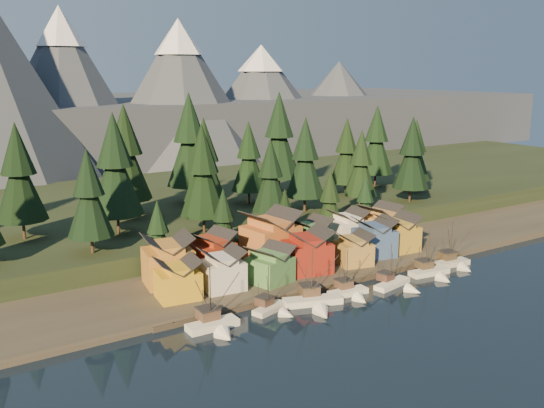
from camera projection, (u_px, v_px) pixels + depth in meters
ground at (381, 312)px, 114.72m from camera, size 500.00×500.00×0.00m
shore_strip at (268, 255)px, 147.28m from camera, size 400.00×50.00×1.50m
hillside at (181, 208)px, 187.69m from camera, size 420.00×100.00×6.00m
dock at (327, 284)px, 128.11m from camera, size 80.00×4.00×1.00m
mountain_ridge at (59, 111)px, 281.55m from camera, size 560.00×190.00×90.00m
boat_0 at (215, 317)px, 106.00m from camera, size 9.67×10.52×12.46m
boat_1 at (274, 302)px, 114.07m from camera, size 8.36×8.86×9.98m
boat_2 at (315, 296)px, 116.81m from camera, size 12.31×12.78×12.51m
boat_3 at (351, 287)px, 122.25m from camera, size 8.87×9.52×10.55m
boat_4 at (397, 279)px, 127.17m from camera, size 10.22×10.81×10.22m
boat_5 at (433, 267)px, 134.24m from camera, size 10.07×10.75×11.21m
boat_6 at (455, 257)px, 140.66m from camera, size 9.25×9.87×11.61m
house_front_0 at (178, 278)px, 116.70m from camera, size 8.81×8.43×7.93m
house_front_1 at (222, 268)px, 121.59m from camera, size 8.77×8.48×8.31m
house_front_2 at (270, 263)px, 125.77m from camera, size 9.63×9.68×7.77m
house_front_3 at (307, 249)px, 132.17m from camera, size 10.94×10.59×9.57m
house_front_4 at (353, 248)px, 137.45m from camera, size 8.74×9.17×7.37m
house_front_5 at (374, 236)px, 143.27m from camera, size 10.24×9.63×9.17m
house_front_6 at (398, 232)px, 147.73m from camera, size 9.61×9.17×8.88m
house_back_0 at (168, 259)px, 124.30m from camera, size 10.95×10.64×10.40m
house_back_1 at (212, 251)px, 131.11m from camera, size 9.62×9.71×9.35m
house_back_2 at (271, 235)px, 138.82m from camera, size 12.37×11.56×11.96m
house_back_3 at (310, 236)px, 144.27m from camera, size 9.20×8.28×8.95m
house_back_4 at (347, 227)px, 152.32m from camera, size 8.97×8.66×9.10m
house_back_5 at (380, 222)px, 155.31m from camera, size 9.26×9.36×9.70m
tree_hill_1 at (19, 176)px, 139.14m from camera, size 11.80×11.80×27.49m
tree_hill_2 at (89, 196)px, 128.65m from camera, size 9.84×9.84×22.92m
tree_hill_3 at (115, 168)px, 143.02m from camera, size 12.65×12.65×29.48m
tree_hill_4 at (126, 156)px, 159.43m from camera, size 13.10×13.10×30.51m
tree_hill_5 at (203, 174)px, 144.79m from camera, size 11.37×11.37×26.48m
tree_hill_6 at (204, 163)px, 161.28m from camera, size 11.51×11.51×26.82m
tree_hill_7 at (270, 178)px, 153.25m from camera, size 9.56×9.56×22.26m
tree_hill_8 at (249, 159)px, 176.87m from camera, size 10.55×10.55×24.58m
tree_hill_9 at (305, 160)px, 167.01m from camera, size 11.35×11.35×26.43m
tree_hill_10 at (279, 138)px, 191.01m from camera, size 13.93×13.93×32.44m
tree_hill_11 at (361, 165)px, 171.91m from camera, size 9.67×9.67×22.52m
tree_hill_12 at (346, 153)px, 189.02m from camera, size 10.51×10.51×24.49m
tree_hill_13 at (412, 156)px, 179.50m from camera, size 11.00×11.00×25.62m
tree_hill_14 at (376, 142)px, 203.16m from camera, size 11.84×11.84×27.58m
tree_hill_15 at (190, 143)px, 176.62m from camera, size 14.05×14.05×32.73m
tree_hill_17 at (415, 153)px, 194.32m from camera, size 10.10×10.10×23.53m
tree_shore_0 at (158, 233)px, 130.26m from camera, size 7.01×7.01×16.32m
tree_shore_1 at (224, 221)px, 138.69m from camera, size 7.38×7.38×17.19m
tree_shore_2 at (285, 216)px, 147.97m from camera, size 6.55×6.55×15.26m
tree_shore_3 at (330, 202)px, 155.02m from camera, size 8.05×8.05×18.75m
tree_shore_4 at (365, 202)px, 161.75m from camera, size 6.85×6.85×15.97m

